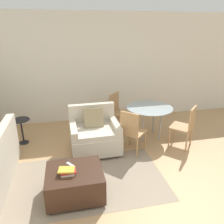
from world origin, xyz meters
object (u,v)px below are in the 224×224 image
object	(u,v)px
side_table	(22,127)
dining_table	(149,111)
book_stack	(67,171)
dining_chair_near_right	(186,124)
tv_remote_primary	(70,164)
armchair	(94,134)
dining_chair_far_left	(118,109)
ottoman	(75,182)
dining_chair_near_left	(132,129)

from	to	relation	value
side_table	dining_table	size ratio (longest dim) A/B	0.55
book_stack	dining_chair_near_right	xyz separation A→B (m)	(2.42, 1.04, 0.04)
tv_remote_primary	side_table	size ratio (longest dim) A/B	0.27
armchair	dining_chair_near_right	xyz separation A→B (m)	(1.86, -0.29, 0.17)
dining_chair_near_right	dining_chair_far_left	size ratio (longest dim) A/B	1.00
tv_remote_primary	dining_chair_far_left	bearing A→B (deg)	58.83
dining_table	dining_chair_near_right	xyz separation A→B (m)	(0.58, -0.58, -0.12)
dining_table	dining_chair_far_left	world-z (taller)	dining_chair_far_left
ottoman	dining_chair_near_left	xyz separation A→B (m)	(1.16, 0.99, 0.28)
tv_remote_primary	dining_chair_far_left	xyz separation A→B (m)	(1.21, 1.99, 0.07)
armchair	book_stack	distance (m)	1.45
dining_chair_near_left	dining_chair_near_right	world-z (taller)	same
armchair	dining_table	size ratio (longest dim) A/B	0.96
dining_table	book_stack	bearing A→B (deg)	-138.39
tv_remote_primary	dining_chair_far_left	world-z (taller)	dining_chair_far_left
armchair	tv_remote_primary	world-z (taller)	armchair
side_table	dining_chair_far_left	size ratio (longest dim) A/B	0.62
ottoman	side_table	bearing A→B (deg)	118.75
armchair	tv_remote_primary	bearing A→B (deg)	-114.91
dining_chair_far_left	dining_chair_near_right	bearing A→B (deg)	-45.00
armchair	tv_remote_primary	size ratio (longest dim) A/B	6.59
tv_remote_primary	dining_table	bearing A→B (deg)	38.20
armchair	tv_remote_primary	distance (m)	1.23
ottoman	dining_chair_far_left	world-z (taller)	dining_chair_far_left
side_table	dining_table	xyz separation A→B (m)	(2.76, -0.29, 0.25)
side_table	armchair	bearing A→B (deg)	-21.73
dining_table	armchair	bearing A→B (deg)	-166.81
ottoman	dining_table	size ratio (longest dim) A/B	0.80
tv_remote_primary	side_table	bearing A→B (deg)	119.73
ottoman	book_stack	bearing A→B (deg)	-149.15
side_table	dining_chair_near_right	bearing A→B (deg)	-14.71
dining_chair_near_left	dining_chair_near_right	bearing A→B (deg)	0.00
dining_chair_near_left	armchair	bearing A→B (deg)	157.50
armchair	book_stack	world-z (taller)	armchair
armchair	dining_table	bearing A→B (deg)	13.19
dining_chair_near_left	dining_chair_far_left	size ratio (longest dim) A/B	1.00
armchair	ottoman	world-z (taller)	armchair
book_stack	dining_chair_near_right	size ratio (longest dim) A/B	0.28
armchair	book_stack	bearing A→B (deg)	-112.77
ottoman	dining_chair_near_left	distance (m)	1.55
dining_table	dining_chair_near_right	distance (m)	0.84
dining_table	side_table	bearing A→B (deg)	173.92
book_stack	side_table	size ratio (longest dim) A/B	0.46
dining_chair_near_right	ottoman	bearing A→B (deg)	-156.98
ottoman	dining_chair_near_right	bearing A→B (deg)	23.02
book_stack	dining_chair_near_right	distance (m)	2.63
dining_table	dining_chair_near_left	distance (m)	0.84
dining_table	dining_chair_near_left	bearing A→B (deg)	-135.00
ottoman	side_table	distance (m)	2.14
dining_chair_near_left	dining_chair_near_right	distance (m)	1.17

